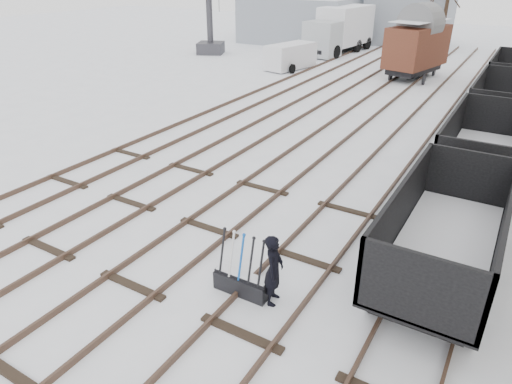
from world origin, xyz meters
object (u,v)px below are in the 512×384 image
freight_wagon_a (443,247)px  lorry (340,29)px  ground_frame (242,282)px  box_van_wagon (417,45)px  worker (274,270)px  panel_van (291,56)px  crane (211,19)px

freight_wagon_a → lorry: lorry is taller
ground_frame → box_van_wagon: size_ratio=0.29×
lorry → box_van_wagon: bearing=-33.7°
freight_wagon_a → box_van_wagon: size_ratio=1.10×
lorry → worker: bearing=-64.2°
worker → box_van_wagon: bearing=-8.3°
ground_frame → lorry: size_ratio=0.18×
worker → freight_wagon_a: 3.99m
ground_frame → worker: 0.94m
box_van_wagon → worker: bearing=-69.9°
worker → ground_frame: bearing=82.5°
panel_van → crane: bearing=176.7°
ground_frame → crane: size_ratio=0.15×
box_van_wagon → lorry: size_ratio=0.63×
freight_wagon_a → box_van_wagon: (-5.82, 21.43, 1.21)m
worker → crane: size_ratio=0.16×
box_van_wagon → panel_van: size_ratio=1.22×
lorry → panel_van: 8.16m
box_van_wagon → panel_van: box_van_wagon is taller
ground_frame → panel_van: panel_van is taller
ground_frame → freight_wagon_a: (3.70, 2.79, 0.60)m
box_van_wagon → crane: crane is taller
ground_frame → lorry: (-9.91, 30.84, 1.59)m
ground_frame → lorry: lorry is taller
box_van_wagon → ground_frame: bearing=-71.7°
box_van_wagon → lorry: bearing=153.0°
worker → lorry: size_ratio=0.20×
worker → box_van_wagon: 24.32m
box_van_wagon → crane: size_ratio=0.50×
box_van_wagon → crane: (-16.83, 1.00, 0.61)m
freight_wagon_a → crane: 31.93m
worker → lorry: 32.55m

